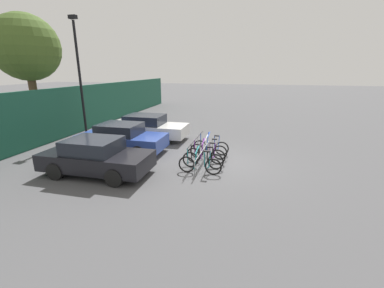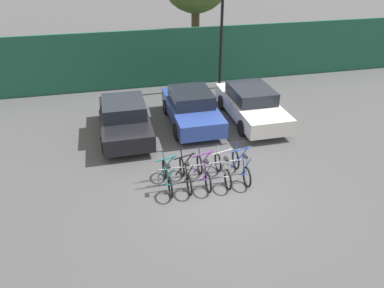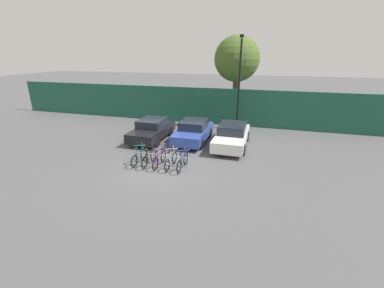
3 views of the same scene
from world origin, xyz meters
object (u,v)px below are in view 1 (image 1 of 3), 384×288
Objects in this scene: lamp_post at (79,73)px; tree_behind_hoarding at (26,48)px; bicycle_silver at (208,151)px; car_blue at (122,138)px; bike_rack at (202,152)px; car_black at (96,157)px; car_white at (147,127)px; bicycle_purple at (206,155)px; bicycle_teal at (200,164)px; bicycle_black at (203,159)px; bicycle_blue at (211,147)px.

tree_behind_hoarding is at bearing 102.01° from lamp_post.
car_blue reaches higher than bicycle_silver.
bicycle_silver is at bearing -14.28° from bike_rack.
car_black is 0.99× the size of car_blue.
lamp_post is (2.35, 7.97, 3.33)m from bicycle_silver.
car_white reaches higher than bike_rack.
bicycle_purple and bicycle_silver have the same top height.
bicycle_teal is 1.00× the size of bicycle_black.
car_white is 0.68× the size of lamp_post.
car_blue is (0.57, 4.09, 0.22)m from bike_rack.
car_black reaches higher than bike_rack.
bicycle_teal is at bearing 176.74° from bicycle_silver.
tree_behind_hoarding is at bearing 74.83° from car_blue.
car_black and car_white have the same top height.
bicycle_silver is 4.25m from car_blue.
bicycle_black is 1.00× the size of bicycle_silver.
lamp_post is (2.97, 7.97, 3.33)m from bicycle_purple.
lamp_post is (-0.16, 3.92, 3.01)m from car_white.
car_white is (1.89, 4.05, 0.31)m from bicycle_blue.
tree_behind_hoarding is (4.52, 6.95, 4.32)m from car_black.
bicycle_silver is 0.42× the size of car_black.
car_black is 0.62× the size of lamp_post.
bike_rack is 0.61m from bicycle_silver.
bicycle_black is 0.59m from bicycle_purple.
car_blue is 0.62× the size of lamp_post.
tree_behind_hoarding reaches higher than bicycle_black.
car_black is at bearing -171.29° from car_blue.
bicycle_teal is 5.92m from car_white.
bicycle_teal is (-1.20, -0.15, -0.10)m from bike_rack.
bike_rack is at bearing -110.55° from lamp_post.
car_white is at bearing 54.96° from bicycle_silver.
tree_behind_hoarding is (-0.76, 6.72, 4.32)m from car_white.
lamp_post is at bearing 70.33° from bicycle_silver.
bicycle_black is at bearing -105.73° from car_blue.
bicycle_silver is (0.63, 0.00, 0.00)m from bicycle_purple.
bicycle_black is at bearing 1.17° from bicycle_teal.
lamp_post is at bearing 69.45° from bike_rack.
bicycle_blue is (0.62, 0.00, 0.00)m from bicycle_silver.
bicycle_teal is 9.58m from lamp_post.
car_blue is 8.03m from tree_behind_hoarding.
tree_behind_hoarding is (2.34, 10.62, 4.53)m from bike_rack.
bike_rack is 1.73× the size of bicycle_purple.
bicycle_black is 1.00× the size of bicycle_blue.
car_blue is 0.91× the size of car_white.
car_black is (-1.55, 3.82, 0.31)m from bicycle_black.
bicycle_silver is at bearing 1.17° from bicycle_teal.
bike_rack is 4.28m from car_black.
lamp_post is at bearing 57.61° from car_blue.
bicycle_black is at bearing -114.07° from lamp_post.
bicycle_teal reaches higher than bike_rack.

